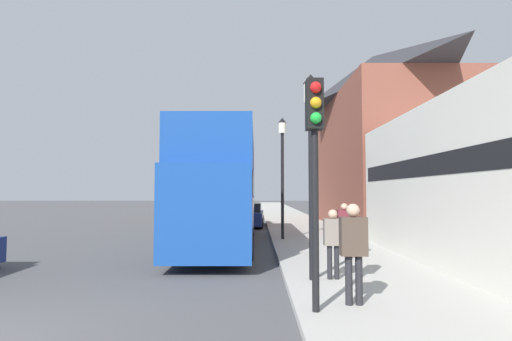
{
  "coord_description": "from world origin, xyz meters",
  "views": [
    {
      "loc": [
        4.35,
        -5.32,
        2.1
      ],
      "look_at": [
        4.4,
        10.55,
        2.96
      ],
      "focal_mm": 28.0,
      "sensor_mm": 36.0,
      "label": 1
    }
  ],
  "objects_px": {
    "tour_bus": "(221,198)",
    "pedestrian_nearest": "(352,244)",
    "pedestrian_second": "(332,237)",
    "lamp_post_second": "(281,156)",
    "pedestrian_third": "(343,223)",
    "parked_car_ahead_of_bus": "(247,216)",
    "lamp_post_nearest": "(310,137)",
    "traffic_signal": "(314,141)"
  },
  "relations": [
    {
      "from": "pedestrian_nearest",
      "to": "pedestrian_third",
      "type": "bearing_deg",
      "value": 79.06
    },
    {
      "from": "tour_bus",
      "to": "pedestrian_second",
      "type": "relative_size",
      "value": 7.26
    },
    {
      "from": "lamp_post_nearest",
      "to": "pedestrian_nearest",
      "type": "bearing_deg",
      "value": -77.27
    },
    {
      "from": "tour_bus",
      "to": "pedestrian_third",
      "type": "distance_m",
      "value": 5.21
    },
    {
      "from": "tour_bus",
      "to": "pedestrian_second",
      "type": "xyz_separation_m",
      "value": [
        3.07,
        -6.71,
        -0.77
      ]
    },
    {
      "from": "lamp_post_nearest",
      "to": "pedestrian_third",
      "type": "bearing_deg",
      "value": 67.21
    },
    {
      "from": "traffic_signal",
      "to": "lamp_post_nearest",
      "type": "height_order",
      "value": "lamp_post_nearest"
    },
    {
      "from": "traffic_signal",
      "to": "lamp_post_nearest",
      "type": "xyz_separation_m",
      "value": [
        0.27,
        2.41,
        0.4
      ]
    },
    {
      "from": "lamp_post_second",
      "to": "tour_bus",
      "type": "bearing_deg",
      "value": -156.74
    },
    {
      "from": "parked_car_ahead_of_bus",
      "to": "lamp_post_nearest",
      "type": "xyz_separation_m",
      "value": [
        1.73,
        -15.39,
        2.7
      ]
    },
    {
      "from": "traffic_signal",
      "to": "pedestrian_third",
      "type": "bearing_deg",
      "value": 73.35
    },
    {
      "from": "parked_car_ahead_of_bus",
      "to": "pedestrian_third",
      "type": "bearing_deg",
      "value": -72.32
    },
    {
      "from": "lamp_post_nearest",
      "to": "lamp_post_second",
      "type": "bearing_deg",
      "value": 91.03
    },
    {
      "from": "tour_bus",
      "to": "traffic_signal",
      "type": "height_order",
      "value": "tour_bus"
    },
    {
      "from": "tour_bus",
      "to": "lamp_post_second",
      "type": "height_order",
      "value": "lamp_post_second"
    },
    {
      "from": "traffic_signal",
      "to": "pedestrian_second",
      "type": "bearing_deg",
      "value": 72.9
    },
    {
      "from": "tour_bus",
      "to": "traffic_signal",
      "type": "bearing_deg",
      "value": -75.99
    },
    {
      "from": "parked_car_ahead_of_bus",
      "to": "pedestrian_nearest",
      "type": "distance_m",
      "value": 17.53
    },
    {
      "from": "pedestrian_second",
      "to": "pedestrian_third",
      "type": "xyz_separation_m",
      "value": [
        1.06,
        3.63,
        0.02
      ]
    },
    {
      "from": "tour_bus",
      "to": "pedestrian_nearest",
      "type": "relative_size",
      "value": 6.48
    },
    {
      "from": "tour_bus",
      "to": "parked_car_ahead_of_bus",
      "type": "bearing_deg",
      "value": 84.27
    },
    {
      "from": "pedestrian_nearest",
      "to": "pedestrian_second",
      "type": "xyz_separation_m",
      "value": [
        0.03,
        2.05,
        -0.11
      ]
    },
    {
      "from": "parked_car_ahead_of_bus",
      "to": "pedestrian_second",
      "type": "height_order",
      "value": "pedestrian_second"
    },
    {
      "from": "lamp_post_nearest",
      "to": "lamp_post_second",
      "type": "height_order",
      "value": "lamp_post_second"
    },
    {
      "from": "traffic_signal",
      "to": "lamp_post_second",
      "type": "bearing_deg",
      "value": 89.25
    },
    {
      "from": "lamp_post_nearest",
      "to": "tour_bus",
      "type": "bearing_deg",
      "value": 110.87
    },
    {
      "from": "pedestrian_third",
      "to": "traffic_signal",
      "type": "bearing_deg",
      "value": -106.65
    },
    {
      "from": "tour_bus",
      "to": "pedestrian_nearest",
      "type": "xyz_separation_m",
      "value": [
        3.03,
        -8.76,
        -0.66
      ]
    },
    {
      "from": "tour_bus",
      "to": "lamp_post_nearest",
      "type": "bearing_deg",
      "value": -69.24
    },
    {
      "from": "parked_car_ahead_of_bus",
      "to": "lamp_post_nearest",
      "type": "bearing_deg",
      "value": -81.56
    },
    {
      "from": "lamp_post_nearest",
      "to": "lamp_post_second",
      "type": "relative_size",
      "value": 0.91
    },
    {
      "from": "tour_bus",
      "to": "parked_car_ahead_of_bus",
      "type": "distance_m",
      "value": 8.75
    },
    {
      "from": "parked_car_ahead_of_bus",
      "to": "lamp_post_second",
      "type": "height_order",
      "value": "lamp_post_second"
    },
    {
      "from": "pedestrian_nearest",
      "to": "lamp_post_second",
      "type": "height_order",
      "value": "lamp_post_second"
    },
    {
      "from": "tour_bus",
      "to": "lamp_post_nearest",
      "type": "xyz_separation_m",
      "value": [
        2.58,
        -6.77,
        1.51
      ]
    },
    {
      "from": "traffic_signal",
      "to": "lamp_post_second",
      "type": "xyz_separation_m",
      "value": [
        0.13,
        10.22,
        0.68
      ]
    },
    {
      "from": "lamp_post_second",
      "to": "pedestrian_second",
      "type": "bearing_deg",
      "value": -85.39
    },
    {
      "from": "pedestrian_second",
      "to": "pedestrian_third",
      "type": "relative_size",
      "value": 0.98
    },
    {
      "from": "pedestrian_third",
      "to": "tour_bus",
      "type": "bearing_deg",
      "value": 143.28
    },
    {
      "from": "pedestrian_nearest",
      "to": "parked_car_ahead_of_bus",
      "type": "bearing_deg",
      "value": 97.16
    },
    {
      "from": "parked_car_ahead_of_bus",
      "to": "lamp_post_second",
      "type": "xyz_separation_m",
      "value": [
        1.59,
        -7.57,
        2.98
      ]
    },
    {
      "from": "pedestrian_nearest",
      "to": "traffic_signal",
      "type": "distance_m",
      "value": 1.95
    }
  ]
}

